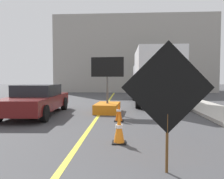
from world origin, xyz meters
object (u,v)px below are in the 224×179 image
at_px(arrow_board_trailer, 107,103).
at_px(traffic_cone_mid_lane, 119,112).
at_px(roadwork_sign, 168,90).
at_px(traffic_cone_near_sign, 119,129).
at_px(box_truck, 155,76).
at_px(pickup_car, 37,100).
at_px(highway_guide_sign, 160,61).

height_order(arrow_board_trailer, traffic_cone_mid_lane, arrow_board_trailer).
relative_size(roadwork_sign, traffic_cone_near_sign, 3.01).
bearing_deg(box_truck, traffic_cone_mid_lane, -111.20).
bearing_deg(pickup_car, arrow_board_trailer, 14.62).
relative_size(arrow_board_trailer, pickup_car, 0.55).
bearing_deg(traffic_cone_mid_lane, arrow_board_trailer, 105.97).
bearing_deg(box_truck, roadwork_sign, -96.59).
bearing_deg(traffic_cone_near_sign, box_truck, 76.18).
bearing_deg(highway_guide_sign, pickup_car, -121.79).
relative_size(highway_guide_sign, traffic_cone_mid_lane, 6.55).
xyz_separation_m(roadwork_sign, arrow_board_trailer, (-1.59, 6.69, -0.99)).
xyz_separation_m(roadwork_sign, traffic_cone_mid_lane, (-0.97, 4.53, -1.10)).
relative_size(box_truck, traffic_cone_near_sign, 8.63).
bearing_deg(arrow_board_trailer, traffic_cone_near_sign, -82.05).
xyz_separation_m(arrow_board_trailer, pickup_car, (-3.20, -0.84, 0.22)).
bearing_deg(arrow_board_trailer, traffic_cone_mid_lane, -74.03).
distance_m(roadwork_sign, traffic_cone_near_sign, 2.20).
distance_m(box_truck, traffic_cone_mid_lane, 6.06).
xyz_separation_m(arrow_board_trailer, box_truck, (2.75, 3.33, 1.34)).
distance_m(arrow_board_trailer, traffic_cone_mid_lane, 2.24).
xyz_separation_m(roadwork_sign, pickup_car, (-4.79, 5.85, -0.77)).
bearing_deg(pickup_car, box_truck, 35.01).
bearing_deg(arrow_board_trailer, pickup_car, -165.38).
height_order(arrow_board_trailer, box_truck, box_truck).
distance_m(highway_guide_sign, traffic_cone_mid_lane, 14.33).
xyz_separation_m(roadwork_sign, box_truck, (1.16, 10.02, 0.35)).
distance_m(pickup_car, highway_guide_sign, 14.59).
height_order(box_truck, pickup_car, box_truck).
distance_m(arrow_board_trailer, traffic_cone_near_sign, 5.04).
bearing_deg(roadwork_sign, traffic_cone_mid_lane, 102.10).
relative_size(arrow_board_trailer, highway_guide_sign, 0.54).
height_order(roadwork_sign, traffic_cone_mid_lane, roadwork_sign).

